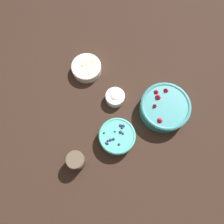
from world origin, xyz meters
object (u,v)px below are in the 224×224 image
(bowl_strawberries, at_px, (165,107))
(bowl_blueberries, at_px, (117,136))
(bowl_cream, at_px, (115,97))
(bowl_bananas, at_px, (87,68))
(jar_chocolate, at_px, (76,161))

(bowl_strawberries, bearing_deg, bowl_blueberries, 126.06)
(bowl_cream, bearing_deg, bowl_strawberries, -99.40)
(bowl_strawberries, distance_m, bowl_blueberries, 0.28)
(bowl_bananas, distance_m, jar_chocolate, 0.50)
(bowl_cream, height_order, jar_chocolate, jar_chocolate)
(bowl_cream, bearing_deg, bowl_bananas, 46.69)
(bowl_blueberries, xyz_separation_m, jar_chocolate, (-0.13, 0.18, 0.00))
(bowl_blueberries, height_order, bowl_bananas, bowl_blueberries)
(bowl_strawberries, height_order, bowl_cream, bowl_strawberries)
(bowl_strawberries, distance_m, bowl_bananas, 0.47)
(bowl_cream, relative_size, jar_chocolate, 1.11)
(bowl_blueberries, distance_m, bowl_bananas, 0.41)
(bowl_cream, bearing_deg, bowl_blueberries, -173.00)
(bowl_bananas, distance_m, bowl_cream, 0.23)
(bowl_blueberries, height_order, bowl_cream, bowl_blueberries)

